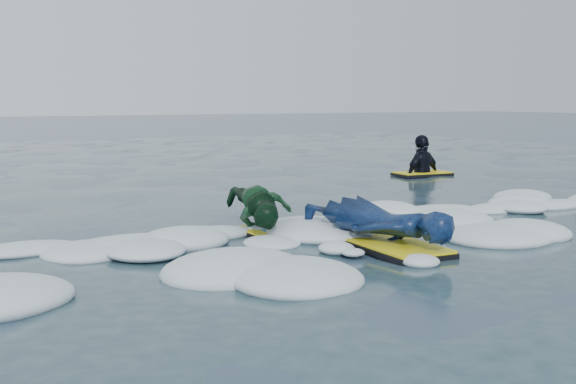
% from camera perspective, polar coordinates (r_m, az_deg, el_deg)
% --- Properties ---
extents(ground, '(120.00, 120.00, 0.00)m').
position_cam_1_polar(ground, '(6.90, 6.91, -5.12)').
color(ground, '#1A2C40').
rests_on(ground, ground).
extents(foam_band, '(12.00, 3.10, 0.30)m').
position_cam_1_polar(foam_band, '(7.74, 2.42, -3.70)').
color(foam_band, silver).
rests_on(foam_band, ground).
extents(prone_woman_unit, '(0.96, 1.88, 0.47)m').
position_cam_1_polar(prone_woman_unit, '(7.26, 7.41, -2.55)').
color(prone_woman_unit, black).
rests_on(prone_woman_unit, ground).
extents(prone_child_unit, '(1.05, 1.48, 0.53)m').
position_cam_1_polar(prone_child_unit, '(7.95, -2.07, -1.41)').
color(prone_child_unit, black).
rests_on(prone_child_unit, ground).
extents(waiting_rider_unit, '(1.14, 0.68, 1.65)m').
position_cam_1_polar(waiting_rider_unit, '(14.18, 10.55, 1.16)').
color(waiting_rider_unit, black).
rests_on(waiting_rider_unit, ground).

